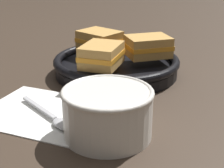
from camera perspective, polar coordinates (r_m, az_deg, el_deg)
The scene contains 8 objects.
ground_plane at distance 0.62m, azimuth -1.62°, elevation -4.46°, with size 4.00×4.00×0.00m, color #382B21.
napkin at distance 0.63m, azimuth -11.51°, elevation -4.45°, with size 0.23×0.20×0.00m.
soup_bowl at distance 0.53m, azimuth -0.74°, elevation -4.33°, with size 0.14×0.14×0.08m.
spoon at distance 0.58m, azimuth -9.20°, elevation -5.82°, with size 0.16×0.07×0.01m.
skillet at distance 0.80m, azimuth 0.73°, elevation 3.17°, with size 0.29×0.29×0.04m.
sandwich_near_left at distance 0.72m, azimuth -1.74°, elevation 4.82°, with size 0.09×0.11×0.05m.
sandwich_near_right at distance 0.79m, azimuth 6.01°, elevation 6.25°, with size 0.12×0.12×0.05m.
sandwich_far_left at distance 0.84m, azimuth -2.07°, elevation 7.27°, with size 0.11×0.09×0.05m.
Camera 1 is at (0.29, -0.48, 0.27)m, focal length 55.00 mm.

